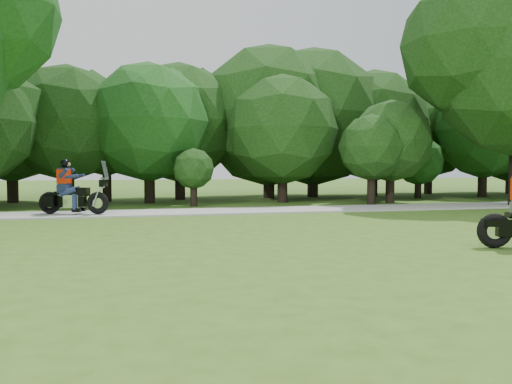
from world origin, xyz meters
name	(u,v)px	position (x,y,z in m)	size (l,w,h in m)	color
ground	(354,247)	(0.00, 0.00, 0.00)	(100.00, 100.00, 0.00)	#3C601B
walkway	(256,210)	(0.00, 8.00, 0.03)	(60.00, 2.20, 0.06)	#A8A8A3
tree_line	(233,123)	(0.54, 14.72, 3.67)	(39.29, 11.97, 7.69)	black
touring_motorcycle	(69,194)	(-6.18, 7.87, 0.70)	(2.25, 1.21, 1.76)	black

